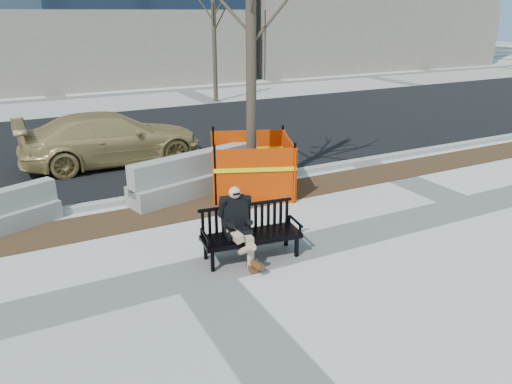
% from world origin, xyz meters
% --- Properties ---
extents(ground, '(120.00, 120.00, 0.00)m').
position_xyz_m(ground, '(0.00, 0.00, 0.00)').
color(ground, beige).
rests_on(ground, ground).
extents(mulch_strip, '(40.00, 1.20, 0.02)m').
position_xyz_m(mulch_strip, '(0.00, 2.60, 0.00)').
color(mulch_strip, '#47301C').
rests_on(mulch_strip, ground).
extents(asphalt_street, '(60.00, 10.40, 0.01)m').
position_xyz_m(asphalt_street, '(0.00, 8.80, 0.00)').
color(asphalt_street, black).
rests_on(asphalt_street, ground).
extents(curb, '(60.00, 0.25, 0.12)m').
position_xyz_m(curb, '(0.00, 3.55, 0.06)').
color(curb, '#9E9B93').
rests_on(curb, ground).
extents(bench, '(1.75, 0.81, 0.90)m').
position_xyz_m(bench, '(0.98, 0.06, 0.00)').
color(bench, black).
rests_on(bench, ground).
extents(seated_man, '(0.64, 0.95, 1.25)m').
position_xyz_m(seated_man, '(0.75, 0.13, 0.00)').
color(seated_man, black).
rests_on(seated_man, ground).
extents(tree_fence, '(3.49, 3.49, 6.73)m').
position_xyz_m(tree_fence, '(2.47, 2.99, 0.00)').
color(tree_fence, '#FB3C00').
rests_on(tree_fence, ground).
extents(sedan, '(4.79, 1.98, 1.38)m').
position_xyz_m(sedan, '(0.12, 6.70, 0.00)').
color(sedan, tan).
rests_on(sedan, ground).
extents(jersey_barrier_right, '(3.42, 1.49, 0.96)m').
position_xyz_m(jersey_barrier_right, '(1.34, 3.45, 0.00)').
color(jersey_barrier_right, gray).
rests_on(jersey_barrier_right, ground).
extents(far_tree_right, '(2.32, 2.32, 5.91)m').
position_xyz_m(far_tree_right, '(6.46, 14.55, 0.00)').
color(far_tree_right, '#493D2F').
rests_on(far_tree_right, ground).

